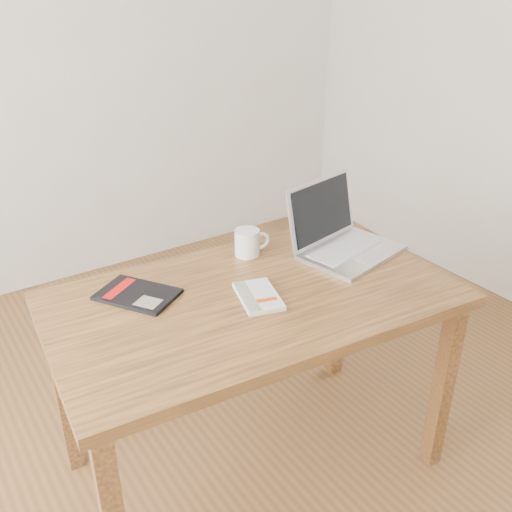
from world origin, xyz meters
TOP-DOWN VIEW (x-y plane):
  - room at (-0.07, 0.00)m, footprint 4.04×4.04m
  - desk at (0.12, 0.14)m, footprint 1.38×0.87m
  - white_guidebook at (0.12, 0.11)m, footprint 0.17×0.22m
  - black_guidebook at (-0.20, 0.34)m, footprint 0.27×0.30m
  - laptop at (0.57, 0.22)m, footprint 0.42×0.37m
  - coffee_mug at (0.27, 0.39)m, footprint 0.13×0.09m

SIDE VIEW (x-z plane):
  - desk at x=0.12m, z-range 0.29..1.04m
  - black_guidebook at x=-0.20m, z-range 0.75..0.76m
  - white_guidebook at x=0.12m, z-range 0.75..0.77m
  - coffee_mug at x=0.27m, z-range 0.75..0.85m
  - laptop at x=0.57m, z-range 0.68..0.93m
  - room at x=-0.07m, z-range 0.01..2.71m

